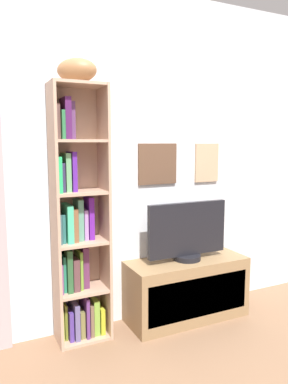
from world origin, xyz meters
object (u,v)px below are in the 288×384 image
(bookshelf, at_px, (77,230))
(television, at_px, (188,232))
(tv_stand, at_px, (187,289))
(football, at_px, (77,70))

(bookshelf, bearing_deg, television, -6.08)
(tv_stand, height_order, television, television)
(tv_stand, bearing_deg, television, 90.00)
(bookshelf, xyz_separation_m, tv_stand, (0.88, -0.09, -0.56))
(tv_stand, distance_m, television, 0.47)
(bookshelf, relative_size, tv_stand, 1.86)
(bookshelf, xyz_separation_m, television, (0.88, -0.09, -0.09))
(bookshelf, relative_size, football, 6.73)
(football, bearing_deg, television, -4.40)
(bookshelf, distance_m, football, 1.10)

